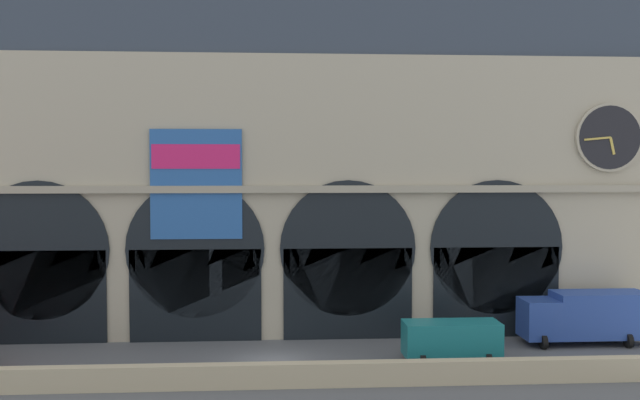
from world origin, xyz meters
name	(u,v)px	position (x,y,z in m)	size (l,w,h in m)	color
ground_plane	(272,362)	(0.00, 0.00, 0.00)	(200.00, 200.00, 0.00)	#54565B
quay_parapet_wall	(272,375)	(0.00, -4.28, 0.58)	(90.00, 0.70, 1.17)	#BCAD8C
station_building	(272,166)	(0.02, 7.55, 10.67)	(48.24, 5.49, 21.99)	#B2A891
van_mideast	(451,339)	(9.72, -0.49, 1.25)	(5.20, 2.48, 2.20)	#19727A
box_truck_east	(585,316)	(18.70, 2.82, 1.70)	(7.50, 2.91, 3.12)	#28479E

